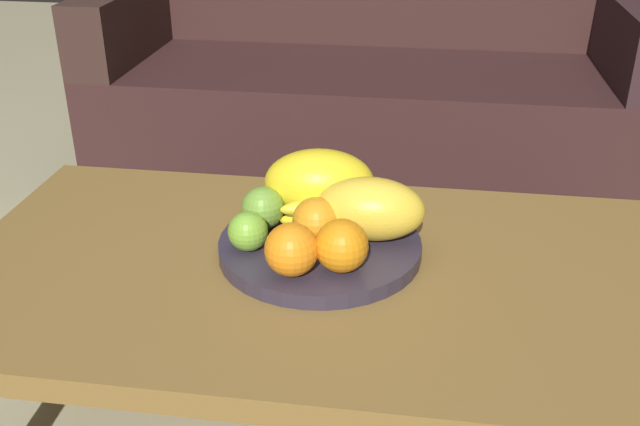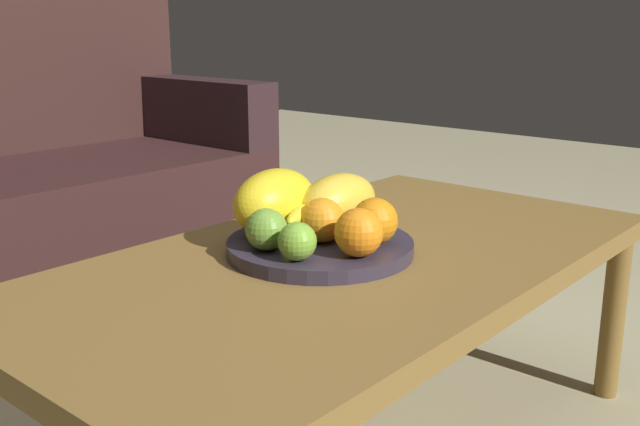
% 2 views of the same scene
% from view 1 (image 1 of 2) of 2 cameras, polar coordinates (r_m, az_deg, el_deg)
% --- Properties ---
extents(coffee_table, '(1.24, 0.65, 0.42)m').
position_cam_1_polar(coffee_table, '(1.20, 1.27, -5.92)').
color(coffee_table, brown).
rests_on(coffee_table, ground_plane).
extents(couch, '(1.70, 0.70, 0.90)m').
position_cam_1_polar(couch, '(2.44, 3.74, 9.78)').
color(couch, '#301A1A').
rests_on(couch, ground_plane).
extents(fruit_bowl, '(0.33, 0.33, 0.03)m').
position_cam_1_polar(fruit_bowl, '(1.20, 0.00, -2.65)').
color(fruit_bowl, '#2F2938').
rests_on(fruit_bowl, coffee_table).
extents(melon_large_front, '(0.18, 0.11, 0.10)m').
position_cam_1_polar(melon_large_front, '(1.19, 3.95, 0.32)').
color(melon_large_front, yellow).
rests_on(melon_large_front, fruit_bowl).
extents(melon_smaller_beside, '(0.20, 0.14, 0.12)m').
position_cam_1_polar(melon_smaller_beside, '(1.26, -0.05, 2.38)').
color(melon_smaller_beside, yellow).
rests_on(melon_smaller_beside, fruit_bowl).
extents(orange_front, '(0.08, 0.08, 0.08)m').
position_cam_1_polar(orange_front, '(1.17, -0.28, -0.64)').
color(orange_front, orange).
rests_on(orange_front, fruit_bowl).
extents(orange_left, '(0.08, 0.08, 0.08)m').
position_cam_1_polar(orange_left, '(1.09, -2.25, -2.87)').
color(orange_left, orange).
rests_on(orange_left, fruit_bowl).
extents(orange_right, '(0.08, 0.08, 0.08)m').
position_cam_1_polar(orange_right, '(1.10, 1.70, -2.58)').
color(orange_right, orange).
rests_on(orange_right, fruit_bowl).
extents(apple_front, '(0.07, 0.07, 0.07)m').
position_cam_1_polar(apple_front, '(1.23, -4.48, 0.42)').
color(apple_front, '#6C9C35').
rests_on(apple_front, fruit_bowl).
extents(apple_left, '(0.06, 0.06, 0.06)m').
position_cam_1_polar(apple_left, '(1.16, -5.65, -1.43)').
color(apple_left, '#75AF33').
rests_on(apple_left, fruit_bowl).
extents(banana_bunch, '(0.15, 0.15, 0.06)m').
position_cam_1_polar(banana_bunch, '(1.21, 0.62, -0.08)').
color(banana_bunch, gold).
rests_on(banana_bunch, fruit_bowl).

